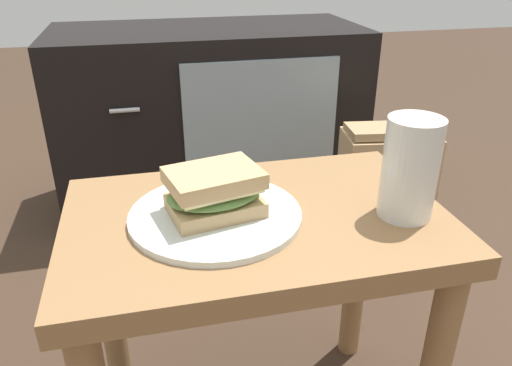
% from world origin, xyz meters
% --- Properties ---
extents(side_table, '(0.56, 0.36, 0.46)m').
position_xyz_m(side_table, '(0.00, 0.00, 0.37)').
color(side_table, olive).
rests_on(side_table, ground).
extents(tv_cabinet, '(0.96, 0.46, 0.58)m').
position_xyz_m(tv_cabinet, '(0.07, 0.95, 0.29)').
color(tv_cabinet, black).
rests_on(tv_cabinet, ground).
extents(plate, '(0.25, 0.25, 0.01)m').
position_xyz_m(plate, '(-0.06, -0.00, 0.47)').
color(plate, silver).
rests_on(plate, side_table).
extents(sandwich_front, '(0.15, 0.12, 0.07)m').
position_xyz_m(sandwich_front, '(-0.06, -0.00, 0.50)').
color(sandwich_front, tan).
rests_on(sandwich_front, plate).
extents(beer_glass, '(0.08, 0.08, 0.15)m').
position_xyz_m(beer_glass, '(0.21, -0.05, 0.53)').
color(beer_glass, silver).
rests_on(beer_glass, side_table).
extents(paper_bag, '(0.26, 0.17, 0.39)m').
position_xyz_m(paper_bag, '(0.47, 0.48, 0.19)').
color(paper_bag, tan).
rests_on(paper_bag, ground).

